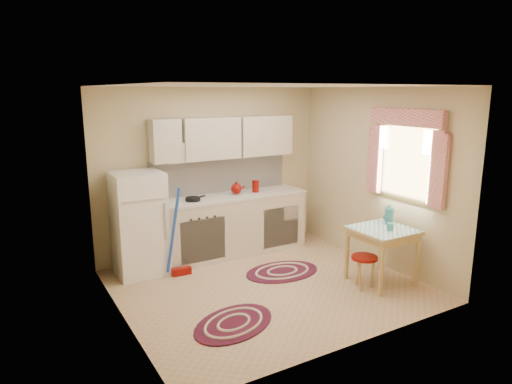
% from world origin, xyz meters
% --- Properties ---
extents(room_shell, '(3.64, 3.60, 2.52)m').
position_xyz_m(room_shell, '(0.16, 0.24, 1.60)').
color(room_shell, tan).
rests_on(room_shell, ground).
extents(fridge, '(0.65, 0.60, 1.40)m').
position_xyz_m(fridge, '(-1.26, 1.25, 0.70)').
color(fridge, white).
rests_on(fridge, ground).
extents(broom, '(0.29, 0.14, 1.20)m').
position_xyz_m(broom, '(-0.81, 0.90, 0.60)').
color(broom, blue).
rests_on(broom, ground).
extents(base_cabinets, '(2.25, 0.60, 0.88)m').
position_xyz_m(base_cabinets, '(0.20, 1.30, 0.44)').
color(base_cabinets, beige).
rests_on(base_cabinets, ground).
extents(countertop, '(2.27, 0.62, 0.04)m').
position_xyz_m(countertop, '(0.20, 1.30, 0.90)').
color(countertop, silver).
rests_on(countertop, base_cabinets).
extents(frying_pan, '(0.28, 0.28, 0.05)m').
position_xyz_m(frying_pan, '(-0.47, 1.25, 0.94)').
color(frying_pan, black).
rests_on(frying_pan, countertop).
extents(red_kettle, '(0.18, 0.16, 0.18)m').
position_xyz_m(red_kettle, '(0.25, 1.30, 1.01)').
color(red_kettle, '#7C0904').
rests_on(red_kettle, countertop).
extents(red_canister, '(0.14, 0.14, 0.16)m').
position_xyz_m(red_canister, '(0.59, 1.30, 1.00)').
color(red_canister, '#7C0904').
rests_on(red_canister, countertop).
extents(table, '(0.72, 0.72, 0.72)m').
position_xyz_m(table, '(1.35, -0.63, 0.36)').
color(table, tan).
rests_on(table, ground).
extents(stool, '(0.38, 0.38, 0.42)m').
position_xyz_m(stool, '(1.03, -0.65, 0.21)').
color(stool, '#7C0904').
rests_on(stool, ground).
extents(coffee_pot, '(0.15, 0.13, 0.29)m').
position_xyz_m(coffee_pot, '(1.57, -0.51, 0.86)').
color(coffee_pot, teal).
rests_on(coffee_pot, table).
extents(mug, '(0.09, 0.09, 0.10)m').
position_xyz_m(mug, '(1.36, -0.73, 0.77)').
color(mug, teal).
rests_on(mug, table).
extents(rug_center, '(1.09, 0.74, 0.02)m').
position_xyz_m(rug_center, '(0.42, 0.29, 0.01)').
color(rug_center, maroon).
rests_on(rug_center, ground).
extents(rug_left, '(1.19, 1.01, 0.02)m').
position_xyz_m(rug_left, '(-0.82, -0.65, 0.01)').
color(rug_left, maroon).
rests_on(rug_left, ground).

